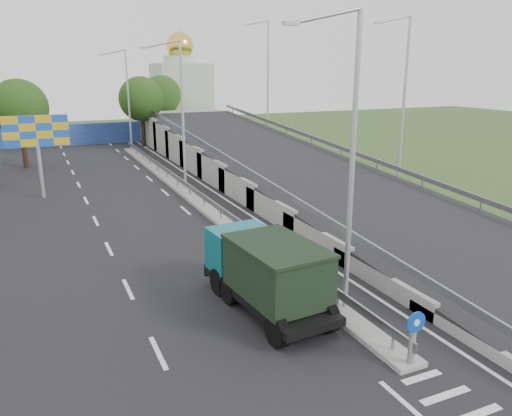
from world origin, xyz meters
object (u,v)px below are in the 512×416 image
lamp_post_near (348,152)px  dump_truck (266,270)px  sign_bollard (413,338)px  lamp_post_far (126,94)px  church (182,92)px  lamp_post_mid (180,108)px  billboard (37,136)px

lamp_post_near → dump_truck: 5.07m
sign_bollard → lamp_post_far: (0.11, 43.83, 4.77)m
lamp_post_near → lamp_post_far: same height
lamp_post_far → church: 17.15m
lamp_post_mid → billboard: lamp_post_mid is taller
sign_bollard → billboard: billboard is taller
billboard → dump_truck: bearing=-71.8°
lamp_post_mid → dump_truck: size_ratio=1.58×
lamp_post_mid → dump_truck: 19.26m
billboard → dump_truck: (6.78, -20.63, -2.67)m
sign_bollard → lamp_post_far: lamp_post_far is taller
lamp_post_near → dump_truck: (-2.32, 1.37, -4.30)m
lamp_post_mid → sign_bollard: bearing=-90.3°
sign_bollard → dump_truck: dump_truck is taller
lamp_post_near → billboard: lamp_post_near is taller
lamp_post_mid → church: church is taller
dump_truck → billboard: bearing=103.4°
church → dump_truck: church is taller
lamp_post_far → billboard: 20.24m
lamp_post_far → lamp_post_near: bearing=-90.0°
lamp_post_mid → billboard: (-9.11, 2.00, -1.62)m
billboard → dump_truck: size_ratio=0.86×
church → billboard: church is taller
sign_bollard → church: size_ratio=0.12×
lamp_post_far → church: (9.89, 14.00, -0.50)m
sign_bollard → lamp_post_near: size_ratio=0.17×
lamp_post_mid → billboard: bearing=167.6°
lamp_post_near → lamp_post_mid: (0.00, 20.00, 0.00)m
sign_bollard → church: 58.84m
sign_bollard → lamp_post_mid: bearing=89.7°
lamp_post_mid → billboard: size_ratio=1.83×
lamp_post_near → church: church is taller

